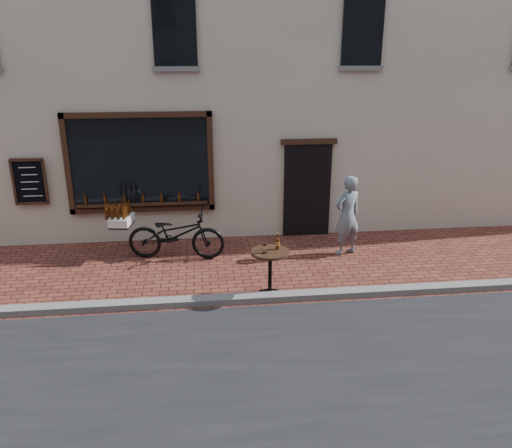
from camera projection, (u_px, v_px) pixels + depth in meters
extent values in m
plane|color=#57251C|center=(239.00, 307.00, 8.63)|extent=(90.00, 90.00, 0.00)
cube|color=slate|center=(238.00, 299.00, 8.80)|extent=(90.00, 0.25, 0.12)
cube|color=beige|center=(217.00, 19.00, 13.10)|extent=(28.00, 6.00, 10.00)
cube|color=black|center=(140.00, 163.00, 11.06)|extent=(3.00, 0.06, 2.00)
cube|color=black|center=(136.00, 115.00, 10.69)|extent=(3.24, 0.10, 0.12)
cube|color=black|center=(144.00, 209.00, 11.38)|extent=(3.24, 0.10, 0.12)
cube|color=black|center=(67.00, 165.00, 10.87)|extent=(0.12, 0.10, 2.24)
cube|color=black|center=(211.00, 162.00, 11.21)|extent=(0.12, 0.10, 2.24)
cube|color=black|center=(143.00, 204.00, 11.29)|extent=(2.90, 0.16, 0.05)
cube|color=black|center=(307.00, 191.00, 11.72)|extent=(1.10, 0.10, 2.20)
cube|color=black|center=(309.00, 142.00, 11.32)|extent=(1.30, 0.10, 0.12)
cube|color=black|center=(30.00, 182.00, 10.90)|extent=(0.62, 0.04, 0.92)
cylinder|color=#3D1C07|center=(86.00, 201.00, 11.12)|extent=(0.06, 0.06, 0.19)
cylinder|color=#3D1C07|center=(105.00, 200.00, 11.16)|extent=(0.06, 0.06, 0.19)
cylinder|color=#3D1C07|center=(124.00, 200.00, 11.21)|extent=(0.06, 0.06, 0.19)
cylinder|color=#3D1C07|center=(143.00, 199.00, 11.25)|extent=(0.06, 0.06, 0.19)
cylinder|color=#3D1C07|center=(161.00, 198.00, 11.30)|extent=(0.06, 0.06, 0.19)
cylinder|color=#3D1C07|center=(180.00, 198.00, 11.35)|extent=(0.06, 0.06, 0.19)
cylinder|color=#3D1C07|center=(198.00, 197.00, 11.39)|extent=(0.06, 0.06, 0.19)
cube|color=black|center=(175.00, 31.00, 10.26)|extent=(0.90, 0.06, 1.40)
cube|color=black|center=(363.00, 31.00, 10.70)|extent=(0.90, 0.06, 1.40)
imported|color=black|center=(176.00, 234.00, 10.53)|extent=(2.14, 1.02, 1.08)
cube|color=black|center=(122.00, 224.00, 10.51)|extent=(0.49, 0.63, 0.04)
cube|color=white|center=(122.00, 220.00, 10.48)|extent=(0.49, 0.65, 0.17)
cylinder|color=#3D1C07|center=(124.00, 214.00, 10.20)|extent=(0.07, 0.07, 0.23)
cylinder|color=#3D1C07|center=(118.00, 214.00, 10.21)|extent=(0.07, 0.07, 0.23)
cylinder|color=#3D1C07|center=(112.00, 214.00, 10.21)|extent=(0.07, 0.07, 0.23)
cylinder|color=#3D1C07|center=(106.00, 214.00, 10.22)|extent=(0.07, 0.07, 0.23)
cylinder|color=#3D1C07|center=(126.00, 212.00, 10.34)|extent=(0.07, 0.07, 0.23)
cylinder|color=#3D1C07|center=(120.00, 212.00, 10.34)|extent=(0.07, 0.07, 0.23)
cylinder|color=#3D1C07|center=(114.00, 212.00, 10.35)|extent=(0.07, 0.07, 0.23)
cylinder|color=#3D1C07|center=(108.00, 212.00, 10.35)|extent=(0.07, 0.07, 0.23)
cylinder|color=#3D1C07|center=(127.00, 210.00, 10.48)|extent=(0.07, 0.07, 0.23)
cylinder|color=#3D1C07|center=(122.00, 210.00, 10.48)|extent=(0.07, 0.07, 0.23)
cylinder|color=#3D1C07|center=(116.00, 210.00, 10.48)|extent=(0.07, 0.07, 0.23)
cylinder|color=#3D1C07|center=(111.00, 210.00, 10.49)|extent=(0.07, 0.07, 0.23)
cylinder|color=#3D1C07|center=(129.00, 208.00, 10.61)|extent=(0.07, 0.07, 0.23)
cylinder|color=black|center=(270.00, 295.00, 9.01)|extent=(0.51, 0.51, 0.03)
cylinder|color=black|center=(270.00, 274.00, 8.88)|extent=(0.07, 0.07, 0.80)
cylinder|color=black|center=(270.00, 252.00, 8.74)|extent=(0.69, 0.69, 0.05)
cylinder|color=gold|center=(277.00, 244.00, 8.77)|extent=(0.07, 0.07, 0.07)
cylinder|color=white|center=(264.00, 249.00, 8.62)|extent=(0.09, 0.09, 0.15)
imported|color=slate|center=(347.00, 216.00, 10.66)|extent=(0.74, 0.62, 1.75)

